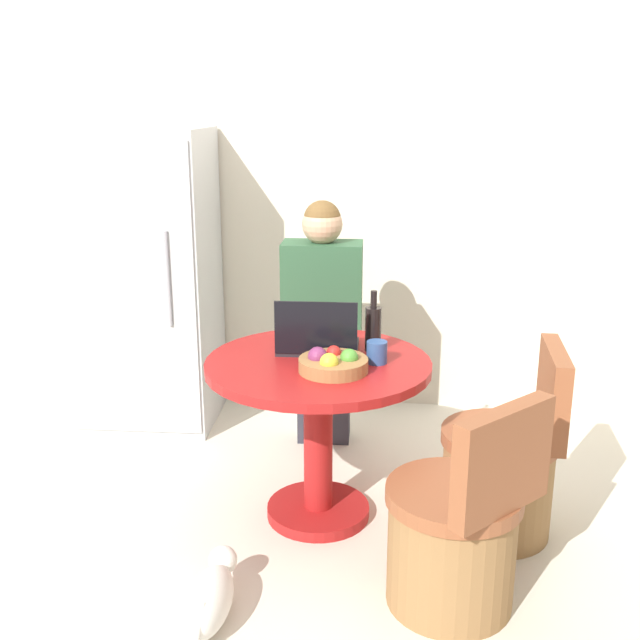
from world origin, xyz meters
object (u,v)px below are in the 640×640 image
Objects in this scene: bottle at (373,327)px; cat at (211,597)px; chair_near_right_corner at (456,537)px; refrigerator at (146,280)px; chair_right_side at (502,472)px; person_seated at (323,317)px; dining_table at (318,406)px; laptop at (318,341)px; fruit_bowl at (333,363)px.

cat is (-0.55, -0.89, -0.76)m from bottle.
refrigerator is at bearing -88.46° from chair_near_right_corner.
refrigerator is 1.55m from bottle.
chair_right_side is at bearing -158.97° from chair_near_right_corner.
person_seated reaches higher than chair_near_right_corner.
laptop reaches higher than dining_table.
laptop is at bearing 95.96° from dining_table.
fruit_bowl reaches higher than dining_table.
dining_table is at bearing 95.96° from laptop.
dining_table is at bearing 92.82° from person_seated.
refrigerator is 2.21m from chair_right_side.
fruit_bowl is (-0.72, -0.07, 0.50)m from chair_right_side.
dining_table is 0.92m from cat.
refrigerator is at bearing 136.16° from dining_table.
refrigerator is 1.73× the size of dining_table.
chair_near_right_corner is 2.38× the size of laptop.
person_seated is 4.70× the size of fruit_bowl.
chair_near_right_corner is at bearing -66.20° from bottle.
bottle is at bearing -30.02° from cat.
fruit_bowl is at bearing -86.65° from chair_near_right_corner.
refrigerator reaches higher than bottle.
person_seated is (-0.59, 1.28, 0.45)m from chair_near_right_corner.
person_seated is 1.60m from cat.
fruit_bowl reaches higher than cat.
dining_table is 0.28m from laptop.
refrigerator reaches higher than chair_right_side.
dining_table is at bearing -146.23° from bottle.
person_seated is 0.59m from laptop.
bottle is at bearing -106.37° from chair_right_side.
bottle reaches higher than dining_table.
dining_table is 1.15× the size of chair_near_right_corner.
refrigerator is at bearing 146.20° from bottle.
bottle is (1.29, -0.86, 0.01)m from refrigerator.
chair_near_right_corner reaches higher than cat.
laptop reaches higher than chair_right_side.
laptop is (-0.01, 0.12, 0.26)m from dining_table.
person_seated is 2.64× the size of cat.
chair_near_right_corner is (1.61, -1.59, -0.55)m from refrigerator.
laptop is at bearing -98.06° from chair_right_side.
laptop is at bearing 92.20° from person_seated.
laptop is 0.25m from bottle.
bottle reaches higher than laptop.
person_seated is 0.84m from fruit_bowl.
person_seated reaches higher than laptop.
cat is (-0.33, -0.73, -0.44)m from dining_table.
dining_table is 3.55× the size of bottle.
person_seated is 0.62m from bottle.
person_seated is 3.78× the size of laptop.
fruit_bowl is at bearing -45.41° from refrigerator.
chair_near_right_corner is at bearing -21.03° from chair_right_side.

